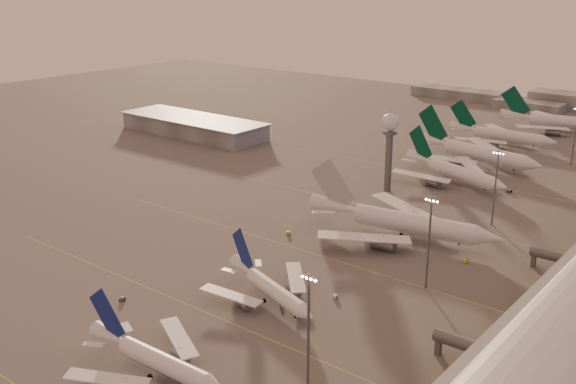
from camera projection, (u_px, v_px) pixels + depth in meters
The scene contains 22 objects.
ground at pixel (121, 304), 166.76m from camera, with size 700.00×700.00×0.00m, color #4D4B4B.
taxiway_markings at pixel (348, 262), 190.58m from camera, with size 180.00×185.25×0.02m.
hangar at pixel (193, 126), 340.58m from camera, with size 82.00×27.00×8.50m.
radar_tower at pixel (390, 137), 246.45m from camera, with size 6.40×6.40×31.10m.
mast_a at pixel (308, 328), 128.11m from camera, with size 3.60×0.56×25.00m.
mast_b at pixel (429, 239), 170.75m from camera, with size 3.60×0.56×25.00m.
mast_c at pixel (495, 185), 214.58m from camera, with size 3.60×0.56×25.00m.
mast_d at pixel (575, 134), 282.63m from camera, with size 3.60×0.56×25.00m.
distant_horizon at pixel (559, 102), 405.57m from camera, with size 165.00×37.50×9.00m.
narrowbody_near at pixel (155, 362), 136.30m from camera, with size 38.33×30.59×14.97m.
narrowbody_mid at pixel (270, 291), 167.11m from camera, with size 36.21×28.41×14.67m.
widebody_white at pixel (401, 226), 207.55m from camera, with size 62.04×49.39×21.90m.
greentail_a at pixel (454, 174), 261.79m from camera, with size 50.31×39.95×19.03m.
greentail_b at pixel (476, 156), 286.32m from camera, with size 61.31×49.09×22.45m.
greentail_c at pixel (501, 137), 320.26m from camera, with size 52.97×42.82×19.26m.
greentail_d at pixel (559, 124), 346.83m from camera, with size 59.53×47.75×21.71m.
gsv_tug_mid at pixel (122, 299), 168.22m from camera, with size 3.52×3.63×0.90m.
gsv_truck_b at pixel (337, 295), 169.04m from camera, with size 5.12×2.27×2.01m.
gsv_truck_c at pixel (290, 231), 210.35m from camera, with size 5.43×5.51×2.30m.
gsv_catering_b at pixel (466, 256), 189.42m from camera, with size 5.29×2.74×4.23m.
gsv_truck_d at pixel (323, 176), 268.03m from camera, with size 3.16×5.69×2.18m.
gsv_tug_hangar at pixel (509, 191), 250.72m from camera, with size 4.28×2.94×1.14m.
Camera 1 is at (125.89, -91.31, 78.17)m, focal length 42.00 mm.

